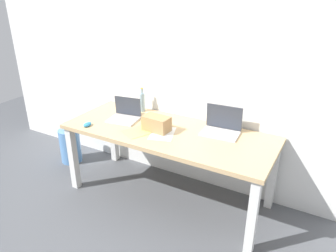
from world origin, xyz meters
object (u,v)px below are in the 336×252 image
Objects in this scene: beer_bottle at (142,102)px; water_cooler_jug at (70,145)px; laptop_left at (125,115)px; cardboard_box at (156,124)px; computer_mouse at (87,124)px; laptop_right at (221,127)px; desk at (168,139)px.

water_cooler_jug is at bearing -163.40° from beer_bottle.
cardboard_box is at bearing -9.94° from laptop_left.
cardboard_box is at bearing -42.12° from beer_bottle.
computer_mouse is 0.40× the size of cardboard_box.
water_cooler_jug is (-0.86, 0.02, -0.57)m from laptop_left.
computer_mouse is at bearing -157.56° from laptop_right.
desk is at bearing 15.22° from computer_mouse.
cardboard_box is at bearing -155.51° from laptop_right.
laptop_left is 3.19× the size of computer_mouse.
computer_mouse is (-0.73, -0.29, 0.10)m from desk.
beer_bottle is 1.12m from water_cooler_jug.
laptop_right is at bearing 24.28° from desk.
desk is 0.51m from laptop_right.
beer_bottle is 0.65m from computer_mouse.
water_cooler_jug is at bearing -175.06° from laptop_right.
desk is at bearing -32.23° from beer_bottle.
beer_bottle reaches higher than desk.
laptop_left is 1.23× the size of beer_bottle.
laptop_right is at bearing 16.37° from computer_mouse.
computer_mouse is 0.22× the size of water_cooler_jug.
beer_bottle is (-0.94, 0.11, 0.05)m from laptop_right.
beer_bottle is at bearing 147.77° from desk.
cardboard_box is (0.39, -0.36, -0.03)m from beer_bottle.
computer_mouse is at bearing -112.20° from beer_bottle.
laptop_left is 0.38m from computer_mouse.
computer_mouse reaches higher than water_cooler_jug.
laptop_right is (0.45, 0.20, 0.14)m from desk.
laptop_right is at bearing -6.50° from beer_bottle.
laptop_right reaches higher than computer_mouse.
beer_bottle is 0.56× the size of water_cooler_jug.
desk is 7.99× the size of cardboard_box.
laptop_right is 0.60m from cardboard_box.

